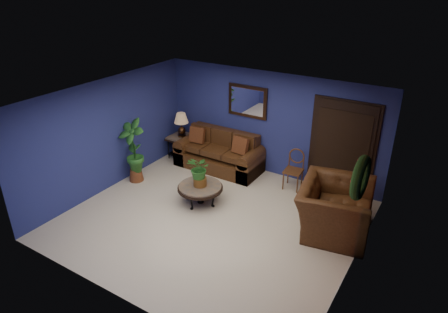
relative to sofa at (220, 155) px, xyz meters
The scene contains 18 objects.
floor 2.39m from the sofa, 61.48° to the right, with size 5.50×5.50×0.00m, color beige.
wall_back 1.52m from the sofa, 20.31° to the left, with size 5.50×0.04×2.50m, color navy.
wall_left 2.80m from the sofa, 127.87° to the right, with size 0.04×5.00×2.50m, color navy.
wall_right_brick 4.50m from the sofa, 28.20° to the right, with size 0.04×5.00×2.50m, color maroon.
ceiling 3.22m from the sofa, 61.48° to the right, with size 5.50×5.00×0.02m, color silver.
crown_molding 4.86m from the sofa, 28.39° to the right, with size 0.03×5.00×0.14m, color white.
wall_mirror 1.55m from the sofa, 35.48° to the left, with size 1.02×0.06×0.77m, color #402514.
closet_door 3.00m from the sofa, ahead, with size 1.44×0.06×2.18m, color black.
wreath 4.54m from the sofa, 28.00° to the right, with size 0.72×0.72×0.16m, color black.
sofa is the anchor object (origin of this frame).
coffee_table 1.76m from the sofa, 71.72° to the right, with size 0.97×0.97×0.42m.
end_table 1.18m from the sofa, behind, with size 0.66×0.66×0.60m.
table_lamp 1.35m from the sofa, behind, with size 0.37×0.37×0.61m.
side_chair 1.98m from the sofa, ahead, with size 0.42×0.42×0.92m.
armchair 3.48m from the sofa, 19.31° to the right, with size 1.48×1.29×0.96m, color #4C2B15.
coffee_plant 1.82m from the sofa, 71.72° to the right, with size 0.56×0.51×0.68m.
floor_plant 3.82m from the sofa, 24.20° to the right, with size 0.40×0.33×0.85m.
tall_plant 2.18m from the sofa, 128.56° to the right, with size 0.71×0.51×1.53m.
Camera 1 is at (3.75, -5.58, 4.58)m, focal length 32.00 mm.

